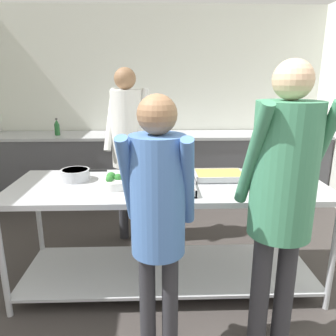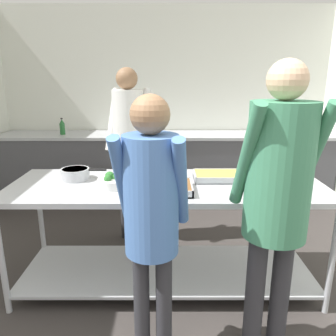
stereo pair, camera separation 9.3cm
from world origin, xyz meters
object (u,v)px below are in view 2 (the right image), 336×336
object	(u,v)px
broccoli_bowl	(113,182)
plate_stack	(275,185)
sauce_pan	(77,173)
serving_tray_roast	(220,177)
serving_tray_vegetables	(163,188)
water_bottle	(63,127)
guest_serving_left	(152,205)
guest_serving_right	(278,187)
cook_behind_counter	(130,136)

from	to	relation	value
broccoli_bowl	plate_stack	bearing A→B (deg)	-2.31
sauce_pan	broccoli_bowl	distance (m)	0.38
serving_tray_roast	serving_tray_vegetables	bearing A→B (deg)	-148.60
serving_tray_vegetables	water_bottle	xyz separation A→B (m)	(-1.41, 2.20, 0.12)
guest_serving_left	broccoli_bowl	bearing A→B (deg)	115.87
plate_stack	guest_serving_left	bearing A→B (deg)	-144.36
broccoli_bowl	guest_serving_left	size ratio (longest dim) A/B	0.14
guest_serving_right	water_bottle	world-z (taller)	guest_serving_right
plate_stack	guest_serving_left	distance (m)	1.08
sauce_pan	serving_tray_roast	distance (m)	1.16
serving_tray_roast	cook_behind_counter	distance (m)	1.08
cook_behind_counter	sauce_pan	bearing A→B (deg)	-117.55
serving_tray_vegetables	serving_tray_roast	bearing A→B (deg)	31.40
guest_serving_right	water_bottle	xyz separation A→B (m)	(-2.05, 2.77, -0.08)
serving_tray_roast	broccoli_bowl	bearing A→B (deg)	-167.36
plate_stack	water_bottle	world-z (taller)	water_bottle
broccoli_bowl	guest_serving_right	distance (m)	1.23
guest_serving_right	cook_behind_counter	distance (m)	1.83
serving_tray_roast	cook_behind_counter	xyz separation A→B (m)	(-0.81, 0.69, 0.22)
plate_stack	guest_serving_right	xyz separation A→B (m)	(-0.18, -0.61, 0.19)
broccoli_bowl	serving_tray_vegetables	bearing A→B (deg)	-13.75
guest_serving_right	plate_stack	bearing A→B (deg)	73.11
guest_serving_right	cook_behind_counter	bearing A→B (deg)	122.87
water_bottle	broccoli_bowl	bearing A→B (deg)	-64.01
broccoli_bowl	cook_behind_counter	xyz separation A→B (m)	(0.03, 0.88, 0.20)
plate_stack	cook_behind_counter	world-z (taller)	cook_behind_counter
guest_serving_right	water_bottle	size ratio (longest dim) A/B	7.83
cook_behind_counter	guest_serving_left	bearing A→B (deg)	-79.03
broccoli_bowl	guest_serving_right	size ratio (longest dim) A/B	0.13
guest_serving_left	plate_stack	bearing A→B (deg)	35.64
sauce_pan	broccoli_bowl	bearing A→B (deg)	-30.06
serving_tray_vegetables	broccoli_bowl	bearing A→B (deg)	166.25
guest_serving_left	sauce_pan	bearing A→B (deg)	127.23
plate_stack	water_bottle	bearing A→B (deg)	135.96
serving_tray_vegetables	plate_stack	xyz separation A→B (m)	(0.83, 0.04, 0.01)
water_bottle	guest_serving_right	bearing A→B (deg)	-53.50
plate_stack	water_bottle	xyz separation A→B (m)	(-2.23, 2.16, 0.11)
serving_tray_roast	guest_serving_right	size ratio (longest dim) A/B	0.22
cook_behind_counter	plate_stack	bearing A→B (deg)	-38.23
guest_serving_right	cook_behind_counter	world-z (taller)	same
sauce_pan	broccoli_bowl	xyz separation A→B (m)	(0.33, -0.19, -0.01)
serving_tray_vegetables	guest_serving_left	size ratio (longest dim) A/B	0.28
water_bottle	serving_tray_vegetables	bearing A→B (deg)	-57.48
sauce_pan	guest_serving_right	bearing A→B (deg)	-32.15
sauce_pan	guest_serving_left	bearing A→B (deg)	-52.77
cook_behind_counter	water_bottle	world-z (taller)	cook_behind_counter
plate_stack	guest_serving_right	distance (m)	0.66
guest_serving_right	water_bottle	distance (m)	3.45
water_bottle	sauce_pan	bearing A→B (deg)	-70.04
plate_stack	guest_serving_left	world-z (taller)	guest_serving_left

